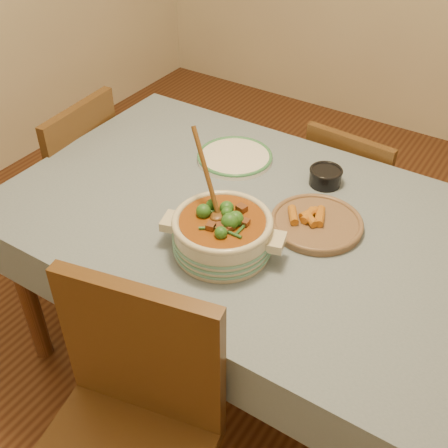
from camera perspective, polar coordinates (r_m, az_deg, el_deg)
name	(u,v)px	position (r m, az deg, el deg)	size (l,w,h in m)	color
floor	(246,358)	(2.40, 2.25, -13.42)	(4.50, 4.50, 0.00)	#472314
dining_table	(251,235)	(1.92, 2.74, -1.17)	(1.68, 1.08, 0.76)	brown
stew_casserole	(222,231)	(1.67, -0.17, -0.72)	(0.38, 0.36, 0.36)	beige
white_plate	(235,157)	(2.13, 1.10, 6.82)	(0.36, 0.36, 0.03)	white
condiment_bowl	(326,176)	(2.02, 10.28, 4.86)	(0.13, 0.13, 0.06)	black
fried_plate	(317,222)	(1.82, 9.40, 0.22)	(0.34, 0.34, 0.05)	brown
chair_far	(350,197)	(2.52, 12.70, 2.67)	(0.40, 0.40, 0.80)	brown
chair_near	(128,429)	(1.60, -9.72, -19.87)	(0.54, 0.54, 0.97)	brown
chair_left	(71,179)	(2.58, -15.24, 4.41)	(0.44, 0.44, 0.88)	brown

